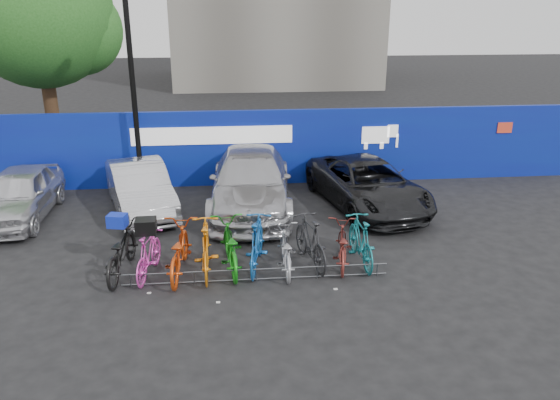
{
  "coord_description": "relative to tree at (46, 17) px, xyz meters",
  "views": [
    {
      "loc": [
        -0.48,
        -10.85,
        5.55
      ],
      "look_at": [
        0.75,
        2.0,
        0.86
      ],
      "focal_mm": 35.0,
      "sensor_mm": 36.0,
      "label": 1
    }
  ],
  "objects": [
    {
      "name": "bike_rack",
      "position": [
        6.77,
        -10.66,
        -4.91
      ],
      "size": [
        5.6,
        0.03,
        0.3
      ],
      "color": "#595B60",
      "rests_on": "ground"
    },
    {
      "name": "car_2",
      "position": [
        6.86,
        -6.21,
        -4.28
      ],
      "size": [
        2.56,
        5.6,
        1.59
      ],
      "primitive_type": "imported",
      "rotation": [
        0.0,
        0.0,
        -0.06
      ],
      "color": "#AFAFB4",
      "rests_on": "ground"
    },
    {
      "name": "bike_4",
      "position": [
        6.23,
        -10.02,
        -4.53
      ],
      "size": [
        0.93,
        2.11,
        1.08
      ],
      "primitive_type": "imported",
      "rotation": [
        0.0,
        0.0,
        3.25
      ],
      "color": "#148015",
      "rests_on": "ground"
    },
    {
      "name": "bike_6",
      "position": [
        7.43,
        -10.19,
        -4.6
      ],
      "size": [
        0.65,
        1.79,
        0.94
      ],
      "primitive_type": "imported",
      "rotation": [
        0.0,
        0.0,
        3.13
      ],
      "color": "#9D9EA4",
      "rests_on": "ground"
    },
    {
      "name": "bike_9",
      "position": [
        9.15,
        -10.01,
        -4.52
      ],
      "size": [
        0.62,
        1.85,
        1.1
      ],
      "primitive_type": "imported",
      "rotation": [
        0.0,
        0.0,
        3.2
      ],
      "color": "#15767F",
      "rests_on": "ground"
    },
    {
      "name": "cargo_topcase",
      "position": [
        4.5,
        -10.18,
        -3.91
      ],
      "size": [
        0.43,
        0.39,
        0.31
      ],
      "primitive_type": "cube",
      "rotation": [
        0.0,
        0.0,
        0.03
      ],
      "color": "black",
      "rests_on": "bike_1"
    },
    {
      "name": "bike_8",
      "position": [
        8.72,
        -10.04,
        -4.6
      ],
      "size": [
        0.94,
        1.87,
        0.94
      ],
      "primitive_type": "imported",
      "rotation": [
        0.0,
        0.0,
        2.96
      ],
      "color": "maroon",
      "rests_on": "ground"
    },
    {
      "name": "bike_1",
      "position": [
        4.5,
        -10.18,
        -4.57
      ],
      "size": [
        0.75,
        1.72,
        1.0
      ],
      "primitive_type": "imported",
      "rotation": [
        0.0,
        0.0,
        2.97
      ],
      "color": "#F142C2",
      "rests_on": "ground"
    },
    {
      "name": "bike_5",
      "position": [
        6.82,
        -10.01,
        -4.48
      ],
      "size": [
        0.89,
        2.02,
        1.17
      ],
      "primitive_type": "imported",
      "rotation": [
        0.0,
        0.0,
        2.96
      ],
      "color": "#1557A8",
      "rests_on": "ground"
    },
    {
      "name": "car_0",
      "position": [
        0.6,
        -6.46,
        -4.38
      ],
      "size": [
        1.65,
        4.04,
        1.37
      ],
      "primitive_type": "imported",
      "rotation": [
        0.0,
        0.0,
        0.01
      ],
      "color": "silver",
      "rests_on": "ground"
    },
    {
      "name": "bike_7",
      "position": [
        8.02,
        -9.96,
        -4.5
      ],
      "size": [
        0.92,
        1.95,
        1.13
      ],
      "primitive_type": "imported",
      "rotation": [
        0.0,
        0.0,
        3.35
      ],
      "color": "#27272A",
      "rests_on": "ground"
    },
    {
      "name": "cargo_crate",
      "position": [
        3.9,
        -10.04,
        -3.82
      ],
      "size": [
        0.43,
        0.36,
        0.27
      ],
      "primitive_type": "cube",
      "rotation": [
        0.0,
        0.0,
        -0.19
      ],
      "color": "#1227B3",
      "rests_on": "bike_0"
    },
    {
      "name": "lamppost",
      "position": [
        3.57,
        -4.66,
        -1.8
      ],
      "size": [
        0.25,
        0.5,
        6.11
      ],
      "color": "black",
      "rests_on": "ground"
    },
    {
      "name": "bike_3",
      "position": [
        5.72,
        -10.16,
        -4.48
      ],
      "size": [
        0.6,
        1.99,
        1.19
      ],
      "primitive_type": "imported",
      "rotation": [
        0.0,
        0.0,
        3.16
      ],
      "color": "orange",
      "rests_on": "ground"
    },
    {
      "name": "car_1",
      "position": [
        3.77,
        -6.21,
        -4.38
      ],
      "size": [
        2.61,
        4.4,
        1.37
      ],
      "primitive_type": "imported",
      "rotation": [
        0.0,
        0.0,
        0.3
      ],
      "color": "#AFB0B4",
      "rests_on": "ground"
    },
    {
      "name": "car_3",
      "position": [
        10.18,
        -6.46,
        -4.39
      ],
      "size": [
        3.18,
        5.21,
        1.35
      ],
      "primitive_type": "imported",
      "rotation": [
        0.0,
        0.0,
        0.2
      ],
      "color": "black",
      "rests_on": "ground"
    },
    {
      "name": "ground",
      "position": [
        6.77,
        -10.06,
        -5.07
      ],
      "size": [
        100.0,
        100.0,
        0.0
      ],
      "primitive_type": "plane",
      "color": "black",
      "rests_on": "ground"
    },
    {
      "name": "bike_2",
      "position": [
        5.14,
        -10.15,
        -4.52
      ],
      "size": [
        0.88,
        2.14,
        1.1
      ],
      "primitive_type": "imported",
      "rotation": [
        0.0,
        0.0,
        3.07
      ],
      "color": "#C8400F",
      "rests_on": "ground"
    },
    {
      "name": "bike_0",
      "position": [
        3.9,
        -10.04,
        -4.51
      ],
      "size": [
        0.93,
        2.17,
        1.11
      ],
      "primitive_type": "imported",
      "rotation": [
        0.0,
        0.0,
        3.05
      ],
      "color": "black",
      "rests_on": "ground"
    },
    {
      "name": "hoarding",
      "position": [
        6.78,
        -4.06,
        -3.86
      ],
      "size": [
        22.0,
        0.18,
        2.4
      ],
      "color": "#0A2693",
      "rests_on": "ground"
    },
    {
      "name": "tree",
      "position": [
        0.0,
        0.0,
        0.0
      ],
      "size": [
        5.4,
        5.2,
        7.8
      ],
      "color": "#382314",
      "rests_on": "ground"
    }
  ]
}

